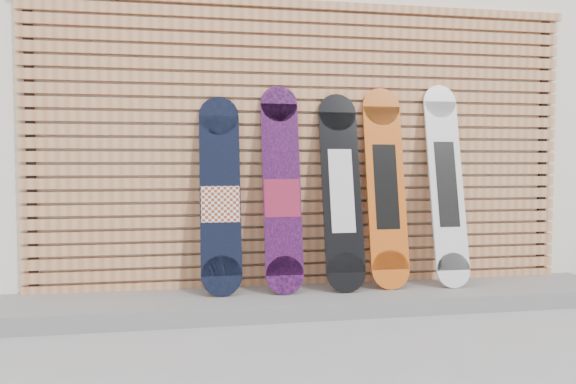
{
  "coord_description": "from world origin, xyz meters",
  "views": [
    {
      "loc": [
        -1.07,
        -3.28,
        1.06
      ],
      "look_at": [
        -0.35,
        0.75,
        0.85
      ],
      "focal_mm": 35.0,
      "sensor_mm": 36.0,
      "label": 1
    }
  ],
  "objects_px": {
    "snowboard_2": "(341,191)",
    "snowboard_0": "(220,196)",
    "snowboard_1": "(282,189)",
    "snowboard_4": "(446,184)",
    "snowboard_3": "(386,187)"
  },
  "relations": [
    {
      "from": "snowboard_2",
      "to": "snowboard_0",
      "type": "bearing_deg",
      "value": 178.76
    },
    {
      "from": "snowboard_1",
      "to": "snowboard_2",
      "type": "bearing_deg",
      "value": -0.95
    },
    {
      "from": "snowboard_2",
      "to": "snowboard_4",
      "type": "bearing_deg",
      "value": 0.31
    },
    {
      "from": "snowboard_2",
      "to": "snowboard_3",
      "type": "height_order",
      "value": "snowboard_3"
    },
    {
      "from": "snowboard_0",
      "to": "snowboard_4",
      "type": "distance_m",
      "value": 1.74
    },
    {
      "from": "snowboard_1",
      "to": "snowboard_4",
      "type": "relative_size",
      "value": 0.98
    },
    {
      "from": "snowboard_2",
      "to": "snowboard_3",
      "type": "relative_size",
      "value": 0.97
    },
    {
      "from": "snowboard_0",
      "to": "snowboard_1",
      "type": "distance_m",
      "value": 0.45
    },
    {
      "from": "snowboard_3",
      "to": "snowboard_4",
      "type": "relative_size",
      "value": 0.98
    },
    {
      "from": "snowboard_2",
      "to": "snowboard_4",
      "type": "relative_size",
      "value": 0.94
    },
    {
      "from": "snowboard_2",
      "to": "snowboard_4",
      "type": "xyz_separation_m",
      "value": [
        0.84,
        0.0,
        0.04
      ]
    },
    {
      "from": "snowboard_1",
      "to": "snowboard_2",
      "type": "distance_m",
      "value": 0.45
    },
    {
      "from": "snowboard_2",
      "to": "snowboard_3",
      "type": "xyz_separation_m",
      "value": [
        0.35,
        0.02,
        0.03
      ]
    },
    {
      "from": "snowboard_4",
      "to": "snowboard_1",
      "type": "bearing_deg",
      "value": 179.87
    },
    {
      "from": "snowboard_4",
      "to": "snowboard_0",
      "type": "bearing_deg",
      "value": 179.51
    }
  ]
}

